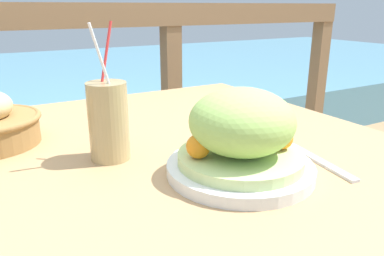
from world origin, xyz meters
TOP-DOWN VIEW (x-y plane):
  - patio_table at (0.00, 0.00)m, footprint 1.02×0.94m
  - railing_fence at (0.00, 0.78)m, footprint 2.80×0.08m
  - sea_backdrop at (0.00, 3.28)m, footprint 12.00×4.00m
  - salad_plate at (0.09, -0.20)m, footprint 0.25×0.25m
  - drink_glass at (-0.08, -0.03)m, footprint 0.07×0.07m
  - fork at (0.25, -0.24)m, footprint 0.04×0.18m

SIDE VIEW (x-z plane):
  - sea_backdrop at x=0.00m, z-range 0.00..0.36m
  - patio_table at x=0.00m, z-range 0.27..0.99m
  - fork at x=0.25m, z-range 0.72..0.73m
  - railing_fence at x=0.00m, z-range 0.22..1.23m
  - salad_plate at x=0.09m, z-range 0.71..0.86m
  - drink_glass at x=-0.08m, z-range 0.67..0.92m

